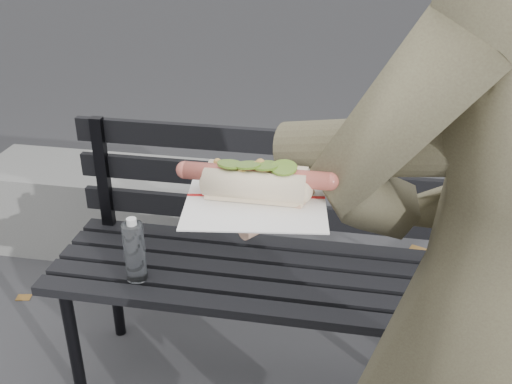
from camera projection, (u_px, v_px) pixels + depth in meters
The scene contains 4 objects.
park_bench at pixel (287, 250), 1.90m from camera, with size 1.50×0.44×0.88m.
concrete_block at pixel (115, 208), 2.83m from camera, with size 1.20×0.40×0.40m, color slate.
person at pixel (498, 319), 0.99m from camera, with size 0.67×0.44×1.82m, color brown.
held_hotdog at pixel (397, 158), 0.84m from camera, with size 0.62×0.32×0.20m.
Camera 1 is at (0.16, -0.79, 1.55)m, focal length 42.00 mm.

